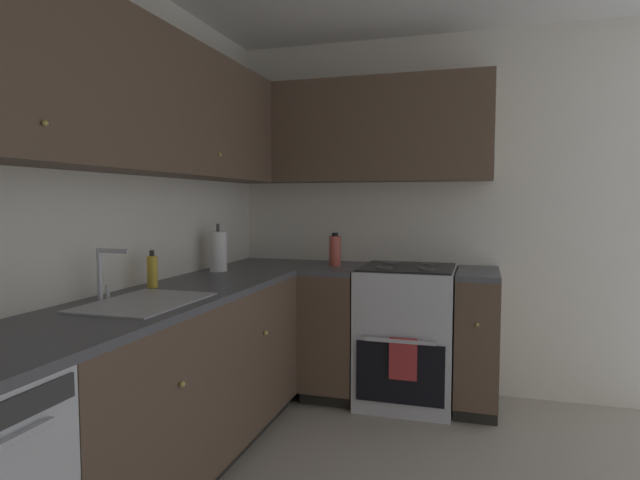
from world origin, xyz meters
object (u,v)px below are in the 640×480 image
(soap_bottle, at_px, (152,271))
(oil_bottle, at_px, (335,250))
(oven_range, at_px, (407,334))
(paper_towel_roll, at_px, (218,251))

(soap_bottle, height_order, oil_bottle, oil_bottle)
(oven_range, height_order, soap_bottle, soap_bottle)
(paper_towel_roll, relative_size, oil_bottle, 1.37)
(soap_bottle, xyz_separation_m, oil_bottle, (1.17, -0.66, 0.02))
(oil_bottle, bearing_deg, oven_range, -87.88)
(soap_bottle, distance_m, oil_bottle, 1.34)
(paper_towel_roll, bearing_deg, soap_bottle, 178.33)
(paper_towel_roll, height_order, oil_bottle, paper_towel_roll)
(oven_range, distance_m, oil_bottle, 0.74)
(oven_range, bearing_deg, oil_bottle, 92.12)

